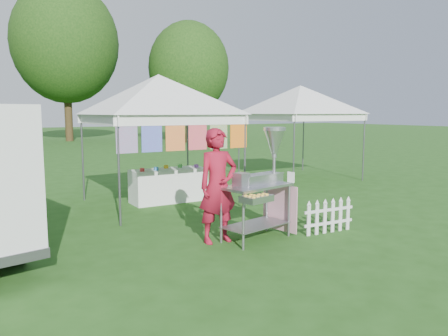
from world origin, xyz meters
TOP-DOWN VIEW (x-y plane):
  - ground at (0.00, 0.00)m, footprint 120.00×120.00m
  - canopy_main at (0.00, 3.49)m, footprint 4.24×4.24m
  - canopy_right at (5.50, 5.00)m, footprint 4.24×4.24m
  - tree_mid at (3.00, 28.00)m, footprint 7.60×7.60m
  - tree_right at (10.00, 22.00)m, footprint 5.60×5.60m
  - donut_cart at (0.47, 0.05)m, footprint 1.38×1.17m
  - vendor at (-0.34, 0.23)m, footprint 0.70×0.47m
  - picket_fence at (1.63, -0.32)m, footprint 1.08×0.09m
  - display_table at (0.31, 3.71)m, footprint 1.80×0.70m

SIDE VIEW (x-z plane):
  - ground at x=0.00m, z-range 0.00..0.00m
  - picket_fence at x=1.63m, z-range 0.01..0.57m
  - display_table at x=0.31m, z-range 0.00..0.79m
  - vendor at x=-0.34m, z-range 0.00..1.89m
  - donut_cart at x=0.47m, z-range 0.17..2.06m
  - canopy_main at x=0.00m, z-range 1.26..4.71m
  - canopy_right at x=5.50m, z-range 1.27..4.72m
  - tree_right at x=10.00m, z-range 0.97..9.39m
  - tree_mid at x=3.00m, z-range 1.38..12.90m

